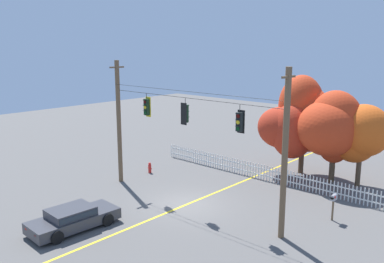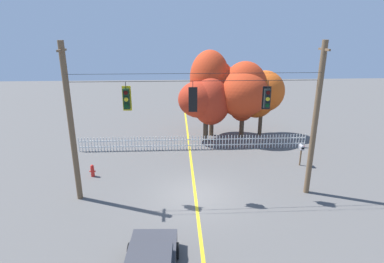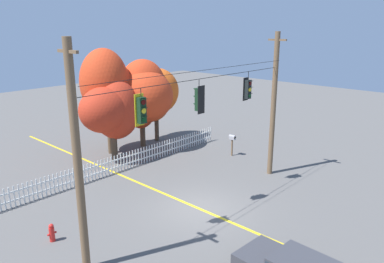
{
  "view_description": "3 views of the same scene",
  "coord_description": "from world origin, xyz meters",
  "px_view_note": "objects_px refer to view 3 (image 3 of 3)",
  "views": [
    {
      "loc": [
        15.3,
        -16.38,
        9.05
      ],
      "look_at": [
        -0.01,
        0.41,
        4.27
      ],
      "focal_mm": 38.28,
      "sensor_mm": 36.0,
      "label": 1
    },
    {
      "loc": [
        -0.97,
        -15.08,
        8.66
      ],
      "look_at": [
        -0.15,
        0.48,
        3.5
      ],
      "focal_mm": 29.26,
      "sensor_mm": 36.0,
      "label": 2
    },
    {
      "loc": [
        -12.22,
        -10.78,
        8.48
      ],
      "look_at": [
        0.29,
        0.81,
        3.64
      ],
      "focal_mm": 35.3,
      "sensor_mm": 36.0,
      "label": 3
    }
  ],
  "objects_px": {
    "autumn_maple_far_west": "(155,95)",
    "roadside_mailbox": "(232,139)",
    "traffic_signal_eastbound_side": "(248,89)",
    "autumn_oak_far_east": "(142,94)",
    "traffic_signal_westbound_side": "(199,99)",
    "autumn_maple_near_fence": "(111,110)",
    "traffic_signal_northbound_secondary": "(141,110)",
    "fire_hydrant": "(52,233)",
    "autumn_maple_mid": "(109,91)"
  },
  "relations": [
    {
      "from": "autumn_maple_far_west",
      "to": "roadside_mailbox",
      "type": "bearing_deg",
      "value": -79.23
    },
    {
      "from": "traffic_signal_eastbound_side",
      "to": "autumn_oak_far_east",
      "type": "relative_size",
      "value": 0.24
    },
    {
      "from": "traffic_signal_westbound_side",
      "to": "autumn_maple_near_fence",
      "type": "xyz_separation_m",
      "value": [
        1.53,
        8.79,
        -2.04
      ]
    },
    {
      "from": "traffic_signal_northbound_secondary",
      "to": "fire_hydrant",
      "type": "relative_size",
      "value": 1.89
    },
    {
      "from": "traffic_signal_northbound_secondary",
      "to": "autumn_maple_far_west",
      "type": "distance_m",
      "value": 13.67
    },
    {
      "from": "autumn_maple_near_fence",
      "to": "traffic_signal_northbound_secondary",
      "type": "bearing_deg",
      "value": -118.52
    },
    {
      "from": "autumn_maple_near_fence",
      "to": "fire_hydrant",
      "type": "distance_m",
      "value": 10.17
    },
    {
      "from": "traffic_signal_eastbound_side",
      "to": "autumn_maple_far_west",
      "type": "xyz_separation_m",
      "value": [
        2.41,
        9.8,
        -1.8
      ]
    },
    {
      "from": "fire_hydrant",
      "to": "autumn_oak_far_east",
      "type": "bearing_deg",
      "value": 32.42
    },
    {
      "from": "traffic_signal_northbound_secondary",
      "to": "traffic_signal_eastbound_side",
      "type": "bearing_deg",
      "value": -0.0
    },
    {
      "from": "autumn_oak_far_east",
      "to": "roadside_mailbox",
      "type": "xyz_separation_m",
      "value": [
        2.8,
        -5.73,
        -2.68
      ]
    },
    {
      "from": "traffic_signal_northbound_secondary",
      "to": "autumn_maple_mid",
      "type": "bearing_deg",
      "value": 61.18
    },
    {
      "from": "traffic_signal_eastbound_side",
      "to": "fire_hydrant",
      "type": "height_order",
      "value": "traffic_signal_eastbound_side"
    },
    {
      "from": "autumn_maple_near_fence",
      "to": "fire_hydrant",
      "type": "xyz_separation_m",
      "value": [
        -7.53,
        -6.19,
        -2.92
      ]
    },
    {
      "from": "roadside_mailbox",
      "to": "fire_hydrant",
      "type": "bearing_deg",
      "value": -175.94
    },
    {
      "from": "fire_hydrant",
      "to": "roadside_mailbox",
      "type": "relative_size",
      "value": 0.54
    },
    {
      "from": "autumn_oak_far_east",
      "to": "autumn_maple_far_west",
      "type": "height_order",
      "value": "autumn_oak_far_east"
    },
    {
      "from": "traffic_signal_westbound_side",
      "to": "autumn_maple_far_west",
      "type": "height_order",
      "value": "traffic_signal_westbound_side"
    },
    {
      "from": "autumn_maple_near_fence",
      "to": "roadside_mailbox",
      "type": "distance_m",
      "value": 8.09
    },
    {
      "from": "fire_hydrant",
      "to": "roadside_mailbox",
      "type": "distance_m",
      "value": 13.37
    },
    {
      "from": "traffic_signal_northbound_secondary",
      "to": "traffic_signal_westbound_side",
      "type": "xyz_separation_m",
      "value": [
        3.23,
        -0.02,
        -0.04
      ]
    },
    {
      "from": "autumn_maple_mid",
      "to": "fire_hydrant",
      "type": "height_order",
      "value": "autumn_maple_mid"
    },
    {
      "from": "traffic_signal_eastbound_side",
      "to": "autumn_maple_near_fence",
      "type": "height_order",
      "value": "traffic_signal_eastbound_side"
    },
    {
      "from": "traffic_signal_northbound_secondary",
      "to": "traffic_signal_eastbound_side",
      "type": "distance_m",
      "value": 6.94
    },
    {
      "from": "autumn_maple_near_fence",
      "to": "autumn_maple_mid",
      "type": "height_order",
      "value": "autumn_maple_mid"
    },
    {
      "from": "traffic_signal_westbound_side",
      "to": "fire_hydrant",
      "type": "relative_size",
      "value": 1.95
    },
    {
      "from": "traffic_signal_eastbound_side",
      "to": "roadside_mailbox",
      "type": "distance_m",
      "value": 6.53
    },
    {
      "from": "traffic_signal_northbound_secondary",
      "to": "autumn_maple_near_fence",
      "type": "height_order",
      "value": "traffic_signal_northbound_secondary"
    },
    {
      "from": "autumn_maple_mid",
      "to": "autumn_maple_far_west",
      "type": "height_order",
      "value": "autumn_maple_mid"
    },
    {
      "from": "autumn_maple_near_fence",
      "to": "autumn_oak_far_east",
      "type": "xyz_separation_m",
      "value": [
        2.98,
        0.49,
        0.55
      ]
    },
    {
      "from": "autumn_maple_far_west",
      "to": "traffic_signal_northbound_secondary",
      "type": "bearing_deg",
      "value": -133.65
    },
    {
      "from": "autumn_oak_far_east",
      "to": "fire_hydrant",
      "type": "xyz_separation_m",
      "value": [
        -10.51,
        -6.68,
        -3.48
      ]
    },
    {
      "from": "fire_hydrant",
      "to": "traffic_signal_northbound_secondary",
      "type": "bearing_deg",
      "value": -43.0
    },
    {
      "from": "traffic_signal_northbound_secondary",
      "to": "autumn_oak_far_east",
      "type": "distance_m",
      "value": 12.16
    },
    {
      "from": "autumn_maple_near_fence",
      "to": "autumn_maple_far_west",
      "type": "distance_m",
      "value": 4.71
    },
    {
      "from": "traffic_signal_northbound_secondary",
      "to": "fire_hydrant",
      "type": "bearing_deg",
      "value": 137.0
    },
    {
      "from": "traffic_signal_eastbound_side",
      "to": "autumn_maple_near_fence",
      "type": "distance_m",
      "value": 9.26
    },
    {
      "from": "roadside_mailbox",
      "to": "traffic_signal_eastbound_side",
      "type": "bearing_deg",
      "value": -135.6
    },
    {
      "from": "autumn_maple_near_fence",
      "to": "autumn_maple_far_west",
      "type": "relative_size",
      "value": 0.95
    },
    {
      "from": "traffic_signal_northbound_secondary",
      "to": "autumn_maple_near_fence",
      "type": "xyz_separation_m",
      "value": [
        4.76,
        8.77,
        -2.08
      ]
    },
    {
      "from": "traffic_signal_westbound_side",
      "to": "traffic_signal_eastbound_side",
      "type": "height_order",
      "value": "same"
    },
    {
      "from": "autumn_maple_mid",
      "to": "roadside_mailbox",
      "type": "bearing_deg",
      "value": -51.23
    },
    {
      "from": "traffic_signal_northbound_secondary",
      "to": "autumn_maple_far_west",
      "type": "height_order",
      "value": "traffic_signal_northbound_secondary"
    },
    {
      "from": "traffic_signal_northbound_secondary",
      "to": "traffic_signal_eastbound_side",
      "type": "relative_size",
      "value": 0.98
    },
    {
      "from": "autumn_oak_far_east",
      "to": "roadside_mailbox",
      "type": "height_order",
      "value": "autumn_oak_far_east"
    },
    {
      "from": "fire_hydrant",
      "to": "autumn_maple_near_fence",
      "type": "bearing_deg",
      "value": 39.4
    },
    {
      "from": "traffic_signal_westbound_side",
      "to": "autumn_maple_near_fence",
      "type": "bearing_deg",
      "value": 80.13
    },
    {
      "from": "traffic_signal_northbound_secondary",
      "to": "autumn_maple_near_fence",
      "type": "relative_size",
      "value": 0.28
    },
    {
      "from": "autumn_maple_far_west",
      "to": "autumn_oak_far_east",
      "type": "bearing_deg",
      "value": -161.23
    },
    {
      "from": "fire_hydrant",
      "to": "roadside_mailbox",
      "type": "xyz_separation_m",
      "value": [
        13.31,
        0.95,
        0.8
      ]
    }
  ]
}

